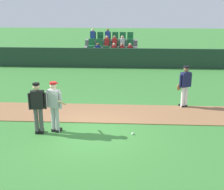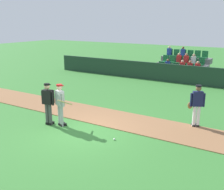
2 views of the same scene
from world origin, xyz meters
name	(u,v)px [view 1 (image 1 of 2)]	position (x,y,z in m)	size (l,w,h in m)	color
ground_plane	(88,134)	(0.00, 0.00, 0.00)	(80.00, 80.00, 0.00)	#387A33
infield_dirt_path	(95,113)	(0.00, 1.95, 0.01)	(28.00, 2.08, 0.03)	#936642
dugout_fence	(109,58)	(0.00, 10.54, 0.64)	(20.00, 0.16, 1.29)	#1E3828
stadium_bleachers	(111,53)	(0.00, 12.41, 0.64)	(3.90, 2.95, 2.30)	slate
batter_grey_jersey	(55,105)	(-1.11, 0.10, 0.97)	(0.60, 0.80, 1.76)	#B2B2B2
umpire_home_plate	(38,105)	(-1.64, -0.05, 1.00)	(0.58, 0.35, 1.76)	#4C4C4C
runner_navy_jersey	(185,85)	(3.64, 2.88, 0.96)	(0.65, 0.42, 1.76)	white
baseball	(133,134)	(1.50, 0.01, 0.04)	(0.07, 0.07, 0.07)	white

